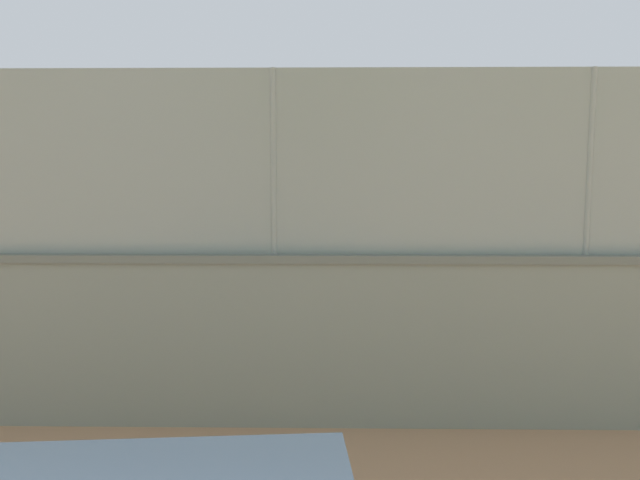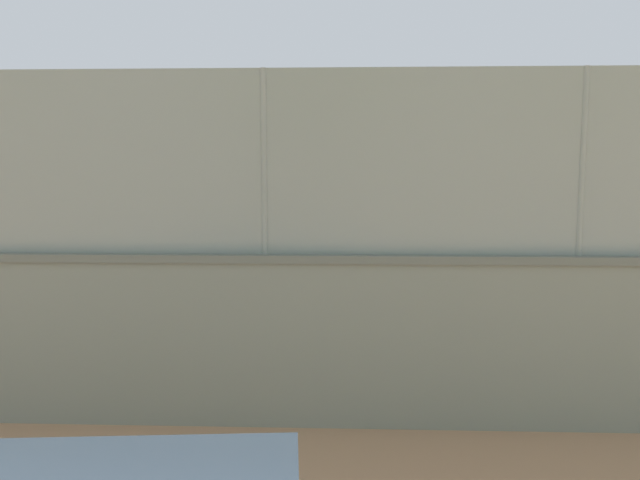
{
  "view_description": "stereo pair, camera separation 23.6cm",
  "coord_description": "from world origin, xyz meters",
  "views": [
    {
      "loc": [
        -1.26,
        15.65,
        2.62
      ],
      "look_at": [
        -0.77,
        5.27,
        1.47
      ],
      "focal_mm": 34.35,
      "sensor_mm": 36.0,
      "label": 1
    },
    {
      "loc": [
        -1.5,
        15.64,
        2.62
      ],
      "look_at": [
        -0.77,
        5.27,
        1.47
      ],
      "focal_mm": 34.35,
      "sensor_mm": 36.0,
      "label": 2
    }
  ],
  "objects": [
    {
      "name": "ground_plane",
      "position": [
        0.0,
        0.0,
        0.0
      ],
      "size": [
        260.0,
        260.0,
        0.0
      ],
      "primitive_type": "plane",
      "color": "tan"
    },
    {
      "name": "player_foreground_swinging",
      "position": [
        -4.65,
        1.47,
        1.0
      ],
      "size": [
        1.29,
        0.78,
        1.69
      ],
      "color": "#591919",
      "rests_on": "ground_plane"
    },
    {
      "name": "player_at_service_line",
      "position": [
        -5.02,
        -1.51,
        0.97
      ],
      "size": [
        0.72,
        1.06,
        1.65
      ],
      "color": "navy",
      "rests_on": "ground_plane"
    },
    {
      "name": "player_crossing_court",
      "position": [
        3.0,
        6.36,
        0.85
      ],
      "size": [
        0.68,
        1.18,
        1.46
      ],
      "color": "#B2B2B2",
      "rests_on": "ground_plane"
    },
    {
      "name": "spare_ball_by_wall",
      "position": [
        0.36,
        8.03,
        0.08
      ],
      "size": [
        0.16,
        0.16,
        0.16
      ],
      "primitive_type": "sphere",
      "color": "#3399D8",
      "rests_on": "ground_plane"
    },
    {
      "name": "courtside_bench",
      "position": [
        -3.62,
        8.16,
        0.46
      ],
      "size": [
        1.61,
        0.43,
        0.87
      ],
      "color": "#4C6B4C",
      "rests_on": "ground_plane"
    },
    {
      "name": "sports_ball",
      "position": [
        -5.18,
        3.22,
        1.25
      ],
      "size": [
        0.19,
        0.19,
        0.19
      ],
      "primitive_type": "sphere",
      "color": "yellow"
    }
  ]
}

